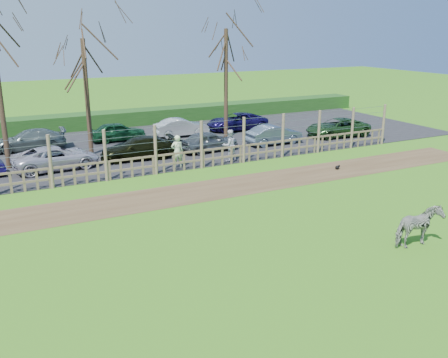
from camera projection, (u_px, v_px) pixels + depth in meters
name	position (u px, v px, depth m)	size (l,w,h in m)	color
ground	(231.00, 229.00, 18.20)	(120.00, 120.00, 0.00)	#64A82B
dirt_strip	(183.00, 194.00, 22.03)	(34.00, 2.80, 0.01)	brown
asphalt	(121.00, 147.00, 30.55)	(44.00, 13.00, 0.04)	#232326
hedge	(94.00, 121.00, 36.37)	(46.00, 2.00, 1.10)	#1E4716
fence	(156.00, 159.00, 24.78)	(30.16, 0.16, 2.50)	brown
tree_mid	(85.00, 69.00, 27.42)	(4.80, 4.80, 6.83)	#3D2B1E
tree_right	(226.00, 57.00, 31.65)	(4.80, 4.80, 7.35)	#3D2B1E
zebra	(419.00, 227.00, 16.56)	(0.76, 1.66, 1.41)	gray
visitor_a	(177.00, 151.00, 25.82)	(0.63, 0.41, 1.72)	#D1EFAC
visitor_b	(229.00, 145.00, 27.17)	(0.84, 0.65, 1.72)	silver
crow	(337.00, 167.00, 25.83)	(0.28, 0.21, 0.23)	black
car_2	(56.00, 158.00, 25.62)	(1.99, 4.32, 1.20)	#BEB7C4
car_3	(138.00, 148.00, 27.62)	(1.68, 4.13, 1.20)	black
car_4	(209.00, 141.00, 29.35)	(1.42, 3.52, 1.20)	#50575B
car_5	(274.00, 135.00, 31.16)	(1.27, 3.64, 1.20)	#4D5E70
car_6	(338.00, 128.00, 33.39)	(1.99, 4.32, 1.20)	#254C21
car_9	(30.00, 140.00, 29.70)	(1.68, 4.13, 1.20)	slate
car_10	(118.00, 132.00, 32.09)	(1.42, 3.52, 1.20)	#154A25
car_11	(181.00, 127.00, 33.46)	(1.27, 3.64, 1.20)	silver
car_12	(237.00, 122.00, 35.48)	(1.99, 4.32, 1.20)	#130D40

